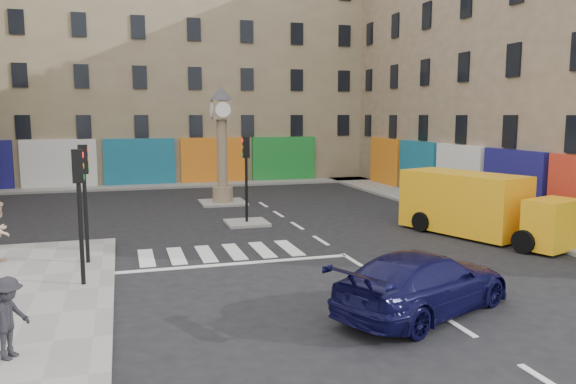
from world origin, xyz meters
name	(u,v)px	position (x,y,z in m)	size (l,w,h in m)	color
ground	(364,268)	(0.00, 0.00, 0.00)	(120.00, 120.00, 0.00)	black
sidewalk_right	(437,205)	(8.70, 10.00, 0.07)	(2.60, 30.00, 0.15)	gray
sidewalk_far	(172,185)	(-4.00, 22.20, 0.07)	(32.00, 2.40, 0.15)	gray
island_near	(247,223)	(-2.00, 8.00, 0.06)	(1.80, 1.80, 0.12)	gray
island_far	(223,203)	(-2.00, 14.00, 0.06)	(2.40, 2.40, 0.12)	gray
building_right	(546,54)	(15.00, 10.00, 8.00)	(10.00, 30.00, 16.00)	#9A8065
building_far	(162,64)	(-4.00, 28.00, 8.50)	(32.00, 10.00, 17.00)	gray
traffic_light_left_near	(79,195)	(-8.30, 0.20, 2.62)	(0.28, 0.22, 3.70)	black
traffic_light_left_far	(84,184)	(-8.30, 2.60, 2.62)	(0.28, 0.22, 3.70)	black
traffic_light_island	(246,165)	(-2.00, 8.00, 2.59)	(0.28, 0.22, 3.70)	black
clock_pillar	(222,138)	(-2.00, 14.00, 3.55)	(1.20, 1.20, 6.10)	#9A8065
navy_sedan	(424,283)	(-0.31, -4.10, 0.75)	(2.11, 5.19, 1.51)	black
yellow_van	(478,206)	(6.13, 2.93, 1.23)	(4.17, 7.06, 2.47)	#F8AA14
pedestrian_dark	(8,318)	(-9.35, -4.42, 0.95)	(1.03, 0.59, 1.59)	black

